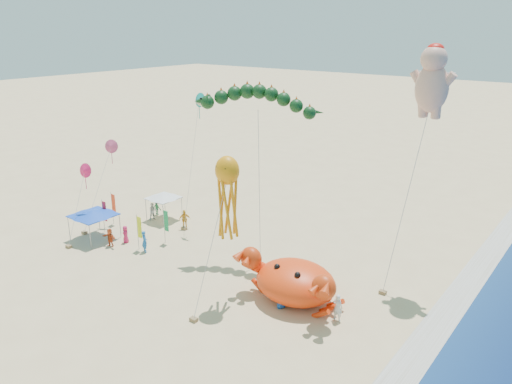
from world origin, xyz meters
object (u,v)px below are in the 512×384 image
Objects in this scene: dragon_kite at (256,104)px; octopus_kite at (227,191)px; canopy_blue at (93,213)px; canopy_white at (163,196)px; cherub_kite at (432,79)px; crab_inflatable at (295,281)px.

dragon_kite is 8.70m from octopus_kite.
canopy_white is at bearing 78.16° from canopy_blue.
canopy_blue and canopy_white have the same top height.
canopy_blue is (-25.48, -10.18, -12.46)m from cherub_kite.
canopy_white is at bearing 164.72° from crab_inflatable.
canopy_blue is at bearing 178.50° from octopus_kite.
cherub_kite is at bearing 57.58° from crab_inflatable.
dragon_kite is 4.59× the size of canopy_white.
canopy_blue is at bearing -101.84° from canopy_white.
cherub_kite is 30.14m from canopy_blue.
cherub_kite is at bearing 7.48° from canopy_white.
dragon_kite is at bearing 25.20° from canopy_blue.
cherub_kite is 5.78× the size of canopy_white.
dragon_kite reaches higher than canopy_blue.
octopus_kite is 17.15m from canopy_blue.
octopus_kite is at bearing -149.65° from crab_inflatable.
canopy_blue is at bearing -154.80° from dragon_kite.
octopus_kite is (-9.24, -10.61, -6.99)m from cherub_kite.
canopy_white is at bearing -172.52° from cherub_kite.
cherub_kite reaches higher than octopus_kite.
octopus_kite is at bearing -26.78° from canopy_white.
dragon_kite is at bearing -162.28° from cherub_kite.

